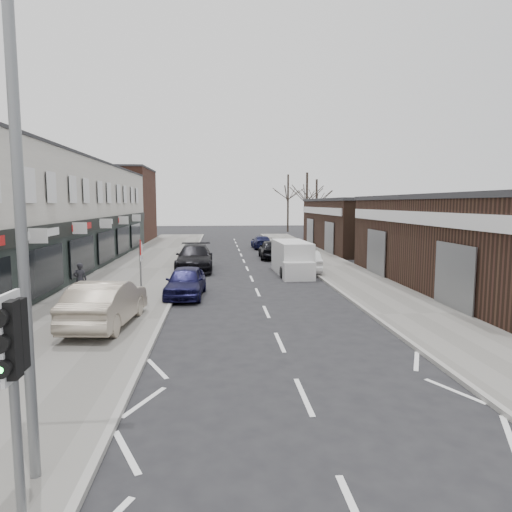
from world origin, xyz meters
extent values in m
plane|color=black|center=(0.00, 0.00, 0.00)|extent=(160.00, 160.00, 0.00)
cube|color=slate|center=(-6.75, 22.00, 0.06)|extent=(5.50, 64.00, 0.12)
cube|color=slate|center=(5.75, 22.00, 0.06)|extent=(3.50, 64.00, 0.12)
cube|color=beige|center=(-13.50, 19.50, 3.55)|extent=(8.00, 41.00, 7.10)
cube|color=#4D2C21|center=(-13.50, 45.00, 4.00)|extent=(8.00, 10.00, 8.00)
cube|color=#332117|center=(12.50, 14.00, 2.25)|extent=(10.00, 18.00, 4.50)
cube|color=#332117|center=(12.50, 34.00, 2.25)|extent=(10.00, 16.00, 4.50)
cylinder|color=slate|center=(-4.40, -2.00, 1.62)|extent=(0.12, 0.12, 3.00)
cube|color=silver|center=(-4.40, -2.00, 2.67)|extent=(0.05, 0.55, 1.10)
cube|color=black|center=(-4.40, -2.12, 2.67)|extent=(0.28, 0.22, 0.95)
sphere|color=#0CE533|center=(-4.40, -2.24, 2.37)|extent=(0.18, 0.18, 0.18)
cube|color=black|center=(-4.40, -1.88, 2.67)|extent=(0.26, 0.20, 0.90)
cylinder|color=slate|center=(-4.70, -0.80, 4.12)|extent=(0.16, 0.16, 8.00)
cylinder|color=slate|center=(-5.20, 12.00, 1.37)|extent=(0.07, 0.07, 2.50)
cube|color=white|center=(-5.15, 12.00, 1.97)|extent=(0.04, 0.45, 0.25)
cube|color=silver|center=(2.58, 19.67, 0.99)|extent=(2.00, 4.42, 1.98)
cube|color=silver|center=(2.58, 17.12, 0.52)|extent=(1.78, 0.84, 1.04)
cylinder|color=black|center=(1.77, 18.15, 0.33)|extent=(0.21, 0.66, 0.66)
cylinder|color=black|center=(3.39, 18.15, 0.33)|extent=(0.21, 0.66, 0.66)
cylinder|color=black|center=(1.77, 21.19, 0.33)|extent=(0.21, 0.66, 0.66)
cylinder|color=black|center=(3.39, 21.19, 0.33)|extent=(0.21, 0.66, 0.66)
imported|color=tan|center=(-5.72, 8.01, 0.90)|extent=(2.08, 4.89, 1.57)
imported|color=black|center=(-8.05, 13.06, 0.89)|extent=(0.62, 0.47, 1.53)
imported|color=#121238|center=(-3.39, 13.20, 0.70)|extent=(1.89, 4.20, 1.40)
imported|color=black|center=(-3.40, 21.51, 0.82)|extent=(2.35, 5.65, 1.63)
imported|color=silver|center=(3.50, 20.14, 0.69)|extent=(1.59, 4.23, 1.38)
imported|color=black|center=(2.20, 27.35, 0.75)|extent=(1.87, 4.43, 1.50)
imported|color=#121438|center=(2.20, 35.20, 0.61)|extent=(1.84, 4.26, 1.22)
camera|label=1|loc=(-1.86, -7.62, 4.29)|focal=32.00mm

